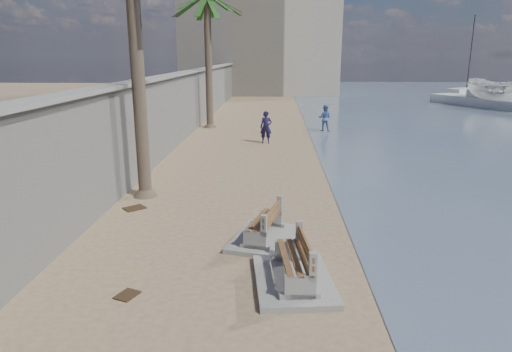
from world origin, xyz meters
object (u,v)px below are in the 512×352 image
object	(u,v)px
person_b	(325,117)
boat_cruiser	(510,93)
person_a	(266,125)
bench_near	(294,265)
yacht_far	(480,102)
bench_far	(264,226)
sailboat_west	(466,90)

from	to	relation	value
person_b	boat_cruiser	size ratio (longest dim) A/B	0.49
person_a	person_b	world-z (taller)	person_a
person_a	bench_near	bearing A→B (deg)	-85.58
bench_near	yacht_far	distance (m)	38.87
bench_far	boat_cruiser	bearing A→B (deg)	55.78
person_a	bench_far	bearing A→B (deg)	-87.92
person_a	sailboat_west	world-z (taller)	sailboat_west
bench_far	person_a	distance (m)	13.13
yacht_far	sailboat_west	distance (m)	15.78
bench_near	yacht_far	size ratio (longest dim) A/B	0.25
person_b	yacht_far	xyz separation A→B (m)	(15.65, 14.97, -0.54)
person_b	yacht_far	distance (m)	21.66
bench_far	person_b	xyz separation A→B (m)	(3.22, 17.20, 0.51)
person_b	sailboat_west	size ratio (longest dim) A/B	0.19
bench_far	yacht_far	xyz separation A→B (m)	(18.87, 32.17, -0.04)
bench_far	yacht_far	world-z (taller)	yacht_far
bench_far	yacht_far	distance (m)	37.30
boat_cruiser	yacht_far	bearing A→B (deg)	87.08
boat_cruiser	yacht_far	xyz separation A→B (m)	(-1.27, 2.55, -1.06)
yacht_far	sailboat_west	size ratio (longest dim) A/B	1.03
yacht_far	person_a	bearing A→B (deg)	107.48
bench_far	person_a	bearing A→B (deg)	91.17
bench_near	sailboat_west	xyz separation A→B (m)	(22.89, 49.41, -0.09)
bench_far	sailboat_west	world-z (taller)	sailboat_west
person_b	boat_cruiser	xyz separation A→B (m)	(16.92, 12.41, 0.52)
bench_near	person_b	size ratio (longest dim) A/B	1.35
bench_far	person_b	size ratio (longest dim) A/B	1.34
bench_near	person_a	distance (m)	15.33
bench_near	bench_far	size ratio (longest dim) A/B	1.01
bench_near	boat_cruiser	world-z (taller)	boat_cruiser
person_b	boat_cruiser	world-z (taller)	boat_cruiser
bench_far	yacht_far	size ratio (longest dim) A/B	0.25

